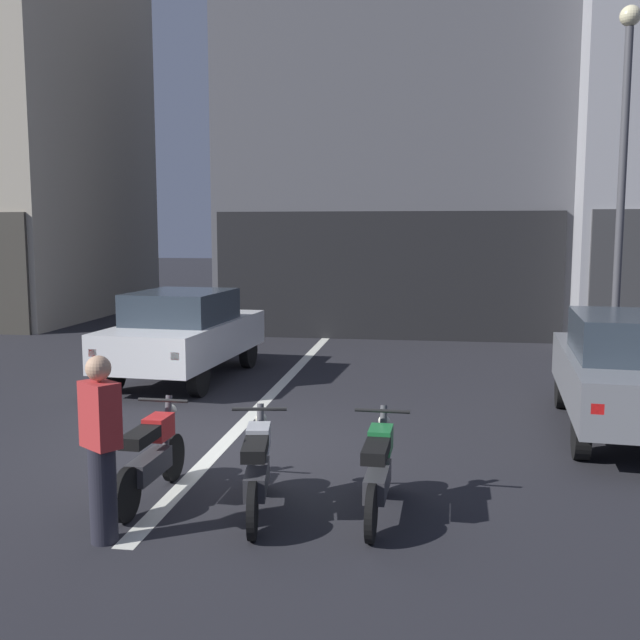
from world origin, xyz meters
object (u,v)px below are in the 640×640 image
object	(u,v)px
motorcycle_green_row_centre	(378,470)
person_by_motorcycles	(101,448)
street_lamp	(623,156)
motorcycle_red_row_leftmost	(152,455)
car_red_down_street	(382,296)
motorcycle_silver_row_left_mid	(257,468)
car_white_crossing_near	(185,332)
car_grey_parked_kerbside	(634,370)

from	to	relation	value
motorcycle_green_row_centre	person_by_motorcycles	world-z (taller)	person_by_motorcycles
person_by_motorcycles	street_lamp	bearing A→B (deg)	52.33
street_lamp	motorcycle_red_row_leftmost	xyz separation A→B (m)	(-6.13, -6.94, -3.58)
motorcycle_green_row_centre	car_red_down_street	bearing A→B (deg)	93.65
street_lamp	motorcycle_silver_row_left_mid	distance (m)	9.42
motorcycle_red_row_leftmost	motorcycle_green_row_centre	xyz separation A→B (m)	(2.32, -0.10, 0.00)
car_red_down_street	car_white_crossing_near	bearing A→B (deg)	-111.72
car_grey_parked_kerbside	car_red_down_street	distance (m)	11.15
car_red_down_street	motorcycle_red_row_leftmost	xyz separation A→B (m)	(-1.44, -13.59, -0.43)
car_grey_parked_kerbside	motorcycle_green_row_centre	xyz separation A→B (m)	(-3.17, -3.30, -0.43)
motorcycle_silver_row_left_mid	motorcycle_green_row_centre	bearing A→B (deg)	5.34
car_grey_parked_kerbside	motorcycle_silver_row_left_mid	bearing A→B (deg)	-141.76
car_grey_parked_kerbside	car_red_down_street	world-z (taller)	same
car_grey_parked_kerbside	motorcycle_silver_row_left_mid	distance (m)	5.53
street_lamp	motorcycle_silver_row_left_mid	world-z (taller)	street_lamp
car_white_crossing_near	street_lamp	size ratio (longest dim) A/B	0.64
car_white_crossing_near	motorcycle_green_row_centre	xyz separation A→B (m)	(3.97, -5.91, -0.43)
car_white_crossing_near	car_red_down_street	bearing A→B (deg)	68.28
car_white_crossing_near	motorcycle_silver_row_left_mid	world-z (taller)	car_white_crossing_near
car_grey_parked_kerbside	motorcycle_silver_row_left_mid	xyz separation A→B (m)	(-4.33, -3.41, -0.43)
motorcycle_red_row_leftmost	person_by_motorcycles	xyz separation A→B (m)	(-0.03, -1.05, 0.40)
car_white_crossing_near	person_by_motorcycles	size ratio (longest dim) A/B	2.53
car_grey_parked_kerbside	motorcycle_silver_row_left_mid	world-z (taller)	car_grey_parked_kerbside
car_white_crossing_near	car_grey_parked_kerbside	xyz separation A→B (m)	(7.14, -2.61, 0.00)
street_lamp	car_red_down_street	bearing A→B (deg)	125.14
person_by_motorcycles	car_red_down_street	bearing A→B (deg)	84.24
car_grey_parked_kerbside	motorcycle_green_row_centre	distance (m)	4.60
car_grey_parked_kerbside	street_lamp	bearing A→B (deg)	80.23
motorcycle_silver_row_left_mid	person_by_motorcycles	xyz separation A→B (m)	(-1.19, -0.83, 0.40)
car_white_crossing_near	motorcycle_silver_row_left_mid	size ratio (longest dim) A/B	2.54
car_red_down_street	person_by_motorcycles	xyz separation A→B (m)	(-1.48, -14.64, -0.03)
motorcycle_silver_row_left_mid	motorcycle_green_row_centre	world-z (taller)	same
car_grey_parked_kerbside	street_lamp	xyz separation A→B (m)	(0.64, 3.74, 3.15)
motorcycle_green_row_centre	car_grey_parked_kerbside	bearing A→B (deg)	46.20
car_white_crossing_near	car_red_down_street	world-z (taller)	same
car_white_crossing_near	motorcycle_red_row_leftmost	bearing A→B (deg)	-74.08
motorcycle_red_row_leftmost	person_by_motorcycles	bearing A→B (deg)	-91.81
car_grey_parked_kerbside	street_lamp	world-z (taller)	street_lamp
motorcycle_green_row_centre	person_by_motorcycles	distance (m)	2.56
motorcycle_red_row_leftmost	motorcycle_green_row_centre	size ratio (longest dim) A/B	1.00
motorcycle_green_row_centre	person_by_motorcycles	bearing A→B (deg)	-158.19
car_red_down_street	motorcycle_silver_row_left_mid	world-z (taller)	car_red_down_street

